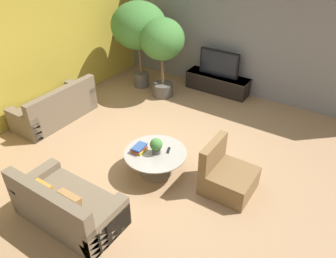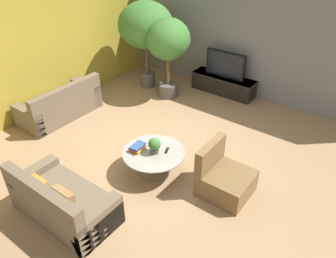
% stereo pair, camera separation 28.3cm
% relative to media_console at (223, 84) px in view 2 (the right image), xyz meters
% --- Properties ---
extents(ground_plane, '(24.00, 24.00, 0.00)m').
position_rel_media_console_xyz_m(ground_plane, '(0.26, -2.94, -0.24)').
color(ground_plane, '#9E7A56').
extents(back_wall_stone, '(7.40, 0.12, 3.00)m').
position_rel_media_console_xyz_m(back_wall_stone, '(0.26, 0.32, 1.26)').
color(back_wall_stone, slate).
rests_on(back_wall_stone, ground).
extents(side_wall_left, '(0.12, 7.40, 3.00)m').
position_rel_media_console_xyz_m(side_wall_left, '(-3.00, -2.74, 1.26)').
color(side_wall_left, gold).
rests_on(side_wall_left, ground).
extents(media_console, '(1.67, 0.50, 0.45)m').
position_rel_media_console_xyz_m(media_console, '(0.00, 0.00, 0.00)').
color(media_console, black).
rests_on(media_console, ground).
extents(television, '(1.04, 0.13, 0.65)m').
position_rel_media_console_xyz_m(television, '(0.00, -0.00, 0.54)').
color(television, black).
rests_on(television, media_console).
extents(coffee_table, '(1.10, 1.10, 0.44)m').
position_rel_media_console_xyz_m(coffee_table, '(0.52, -3.53, 0.07)').
color(coffee_table, '#756656').
rests_on(coffee_table, ground).
extents(couch_by_wall, '(0.84, 1.82, 0.84)m').
position_rel_media_console_xyz_m(couch_by_wall, '(-2.38, -3.27, 0.06)').
color(couch_by_wall, brown).
rests_on(couch_by_wall, ground).
extents(couch_near_entry, '(1.64, 0.84, 0.84)m').
position_rel_media_console_xyz_m(couch_near_entry, '(0.07, -5.17, 0.05)').
color(couch_near_entry, brown).
rests_on(couch_near_entry, ground).
extents(armchair_wicker, '(0.80, 0.76, 0.86)m').
position_rel_media_console_xyz_m(armchair_wicker, '(1.75, -3.24, 0.04)').
color(armchair_wicker, brown).
rests_on(armchair_wicker, ground).
extents(potted_palm_tall, '(1.36, 1.36, 2.21)m').
position_rel_media_console_xyz_m(potted_palm_tall, '(-1.85, -0.84, 1.36)').
color(potted_palm_tall, '#514C47').
rests_on(potted_palm_tall, ground).
extents(potted_palm_corner, '(1.05, 1.05, 1.96)m').
position_rel_media_console_xyz_m(potted_palm_corner, '(-1.06, -0.98, 1.14)').
color(potted_palm_corner, '#514C47').
rests_on(potted_palm_corner, ground).
extents(potted_plant_tabletop, '(0.22, 0.22, 0.29)m').
position_rel_media_console_xyz_m(potted_plant_tabletop, '(0.54, -3.53, 0.36)').
color(potted_plant_tabletop, '#514C47').
rests_on(potted_plant_tabletop, coffee_table).
extents(book_stack, '(0.21, 0.30, 0.10)m').
position_rel_media_console_xyz_m(book_stack, '(0.26, -3.65, 0.25)').
color(book_stack, gold).
rests_on(book_stack, coffee_table).
extents(remote_black, '(0.10, 0.16, 0.02)m').
position_rel_media_console_xyz_m(remote_black, '(0.68, -3.37, 0.21)').
color(remote_black, black).
rests_on(remote_black, coffee_table).
extents(remote_silver, '(0.10, 0.16, 0.02)m').
position_rel_media_console_xyz_m(remote_silver, '(0.50, -3.34, 0.21)').
color(remote_silver, gray).
rests_on(remote_silver, coffee_table).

